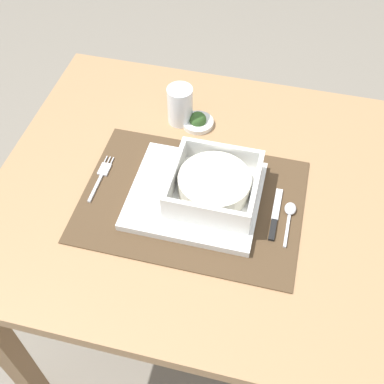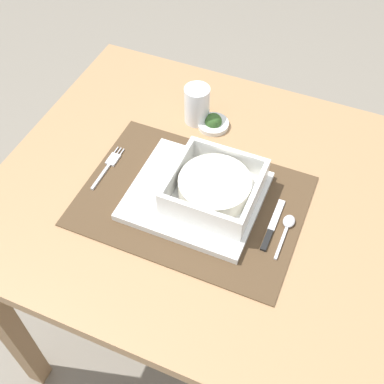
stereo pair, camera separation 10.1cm
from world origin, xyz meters
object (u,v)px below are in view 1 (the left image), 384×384
Objects in this scene: butter_knife at (275,217)px; drinking_glass at (180,107)px; fork at (102,175)px; condiment_saucer at (198,121)px; spoon at (290,213)px; porridge_bowl at (214,185)px; dining_table at (203,216)px.

drinking_glass reaches higher than butter_knife.
butter_knife reaches higher than fork.
condiment_saucer is at bearing -7.03° from drinking_glass.
spoon is 0.03m from butter_knife.
porridge_bowl is 0.16m from spoon.
drinking_glass reaches higher than porridge_bowl.
butter_knife is (0.38, -0.02, 0.00)m from fork.
drinking_glass is 1.27× the size of condiment_saucer.
porridge_bowl is 1.33× the size of butter_knife.
butter_knife is at bearing -9.45° from porridge_bowl.
spoon is at bearing -5.09° from fork.
condiment_saucer reaches higher than dining_table.
condiment_saucer is (-0.06, 0.19, 0.12)m from dining_table.
spoon is (0.41, -0.01, 0.00)m from fork.
butter_knife is 1.79× the size of condiment_saucer.
butter_knife is 0.32m from condiment_saucer.
drinking_glass is at bearing 144.71° from spoon.
condiment_saucer is at bearing 107.33° from dining_table.
fork is at bearing -119.27° from drinking_glass.
porridge_bowl is at bearing -44.17° from dining_table.
condiment_saucer is (0.17, 0.21, 0.01)m from fork.
drinking_glass is (-0.26, 0.24, 0.04)m from butter_knife.
fork is at bearing -178.74° from spoon.
spoon is at bearing -9.61° from dining_table.
porridge_bowl is at bearing -68.26° from condiment_saucer.
spoon is (0.16, -0.01, -0.04)m from porridge_bowl.
fork is 1.78× the size of condiment_saucer.
condiment_saucer is at bearing 140.70° from spoon.
porridge_bowl is at bearing -179.87° from spoon.
spoon is 0.37m from drinking_glass.
spoon reaches higher than butter_knife.
dining_table is at bearing 2.12° from fork.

